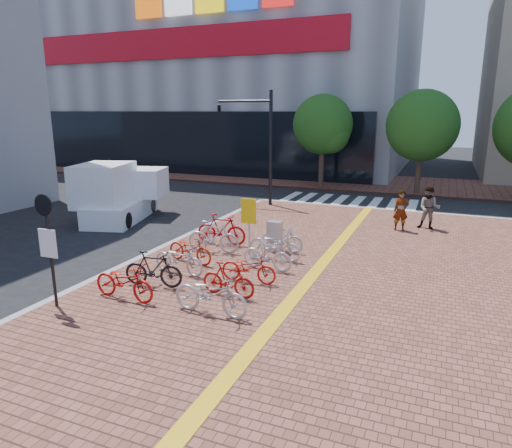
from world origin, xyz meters
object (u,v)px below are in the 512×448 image
at_px(bike_0, 124,282).
at_px(bike_6, 211,294).
at_px(bike_2, 179,259).
at_px(bike_3, 190,249).
at_px(bike_11, 282,238).
at_px(utility_box, 275,236).
at_px(bike_7, 228,280).
at_px(bike_9, 267,254).
at_px(bike_1, 153,269).
at_px(bike_5, 221,229).
at_px(notice_sign, 48,237).
at_px(bike_8, 249,268).
at_px(traffic_light_pole, 246,126).
at_px(bike_4, 213,237).
at_px(box_truck, 120,193).
at_px(yellow_sign, 249,216).
at_px(pedestrian_b, 429,208).
at_px(pedestrian_a, 401,211).
at_px(bike_10, 275,245).

xyz_separation_m(bike_0, bike_6, (2.55, 0.06, 0.03)).
relative_size(bike_2, bike_3, 1.00).
xyz_separation_m(bike_11, utility_box, (-0.26, -0.04, 0.05)).
relative_size(bike_7, bike_9, 0.93).
relative_size(bike_3, bike_11, 1.10).
relative_size(bike_0, bike_6, 0.94).
distance_m(bike_3, bike_6, 4.12).
bearing_deg(bike_7, bike_1, 97.66).
xyz_separation_m(bike_0, bike_3, (0.05, 3.33, -0.02)).
relative_size(bike_6, bike_11, 1.23).
bearing_deg(bike_5, notice_sign, 163.95).
distance_m(bike_6, bike_11, 5.58).
bearing_deg(bike_8, notice_sign, 130.17).
bearing_deg(traffic_light_pole, bike_0, -80.36).
bearing_deg(notice_sign, traffic_light_pole, 93.63).
relative_size(bike_7, bike_8, 0.93).
height_order(bike_4, box_truck, box_truck).
relative_size(bike_1, bike_8, 1.03).
relative_size(utility_box, yellow_sign, 0.55).
distance_m(bike_2, bike_8, 2.27).
bearing_deg(bike_8, bike_6, 178.47).
xyz_separation_m(bike_2, bike_6, (2.27, -2.20, 0.06)).
bearing_deg(pedestrian_b, pedestrian_a, -140.14).
bearing_deg(pedestrian_a, yellow_sign, -146.55).
height_order(bike_9, pedestrian_a, pedestrian_a).
bearing_deg(bike_0, box_truck, 41.82).
bearing_deg(utility_box, bike_2, -119.84).
xyz_separation_m(bike_5, bike_6, (2.50, -5.56, -0.05)).
bearing_deg(bike_9, bike_0, 147.85).
xyz_separation_m(bike_2, bike_8, (2.27, 0.15, -0.03)).
height_order(bike_0, pedestrian_b, pedestrian_b).
relative_size(bike_1, yellow_sign, 0.88).
bearing_deg(bike_2, bike_1, -178.44).
bearing_deg(bike_5, bike_11, -93.62).
bearing_deg(bike_3, pedestrian_a, -29.08).
relative_size(bike_6, pedestrian_b, 1.11).
bearing_deg(traffic_light_pole, bike_4, -73.92).
bearing_deg(bike_3, traffic_light_pole, 24.61).
bearing_deg(bike_2, bike_5, 10.33).
bearing_deg(bike_2, bike_8, -79.85).
xyz_separation_m(bike_3, bike_10, (2.47, 1.37, 0.03)).
relative_size(bike_3, utility_box, 1.65).
bearing_deg(bike_11, box_truck, 80.97).
bearing_deg(bike_10, yellow_sign, 86.22).
relative_size(bike_7, bike_10, 0.82).
distance_m(bike_2, traffic_light_pole, 11.94).
distance_m(yellow_sign, box_truck, 8.52).
xyz_separation_m(bike_3, traffic_light_pole, (-2.32, 10.02, 3.62)).
bearing_deg(bike_10, box_truck, 73.89).
height_order(yellow_sign, box_truck, box_truck).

